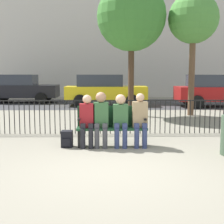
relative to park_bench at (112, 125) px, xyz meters
The scene contains 15 objects.
ground_plane 1.91m from the park_bench, 90.00° to the right, with size 80.00×80.00×0.00m, color gray.
park_bench is the anchor object (origin of this frame).
seated_person_0 0.61m from the park_bench, 167.25° to the right, with size 0.34×0.39×1.20m.
seated_person_1 0.36m from the park_bench, 153.70° to the right, with size 0.34×0.39×1.26m.
seated_person_2 0.30m from the park_bench, 33.25° to the right, with size 0.34×0.39×1.21m.
seated_person_3 0.68m from the park_bench, 11.15° to the right, with size 0.34×0.39×1.23m.
backpack 1.08m from the park_bench, behind, with size 0.25×0.28×0.38m.
fence_railing 1.46m from the park_bench, 90.64° to the left, with size 9.01×0.03×0.95m.
tree_0 7.04m from the park_bench, 58.23° to the left, with size 1.96×1.96×4.80m.
tree_1 6.36m from the park_bench, 80.80° to the left, with size 2.70×2.70×5.24m.
street_surface 10.16m from the park_bench, 90.00° to the left, with size 24.00×6.00×0.01m.
parked_car_0 9.24m from the park_bench, 91.39° to the left, with size 4.20×1.94×1.62m.
parked_car_1 12.14m from the park_bench, 115.04° to the left, with size 4.20×1.94×1.62m.
parked_car_2 10.13m from the park_bench, 57.40° to the left, with size 4.20×1.94×1.62m.
building_facade 19.16m from the park_bench, 90.00° to the left, with size 20.00×6.00×13.22m.
Camera 1 is at (-0.14, -5.29, 1.67)m, focal length 50.00 mm.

